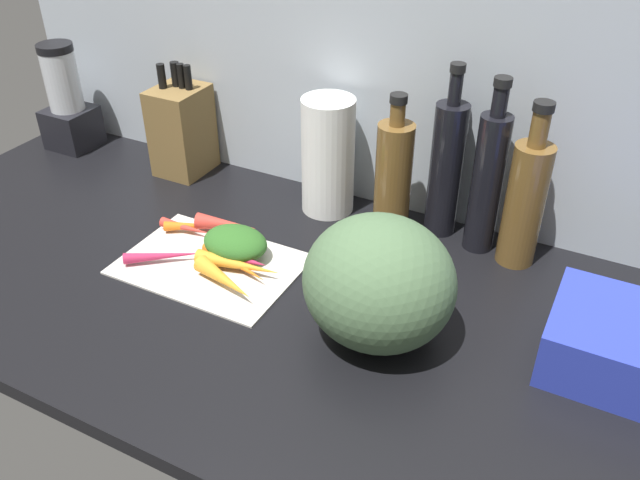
{
  "coord_description": "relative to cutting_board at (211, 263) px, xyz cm",
  "views": [
    {
      "loc": [
        55.76,
        -81.42,
        74.68
      ],
      "look_at": [
        11.03,
        4.67,
        9.68
      ],
      "focal_mm": 37.07,
      "sensor_mm": 36.0,
      "label": 1
    }
  ],
  "objects": [
    {
      "name": "wall_back",
      "position": [
        10.32,
        38.17,
        29.6
      ],
      "size": [
        170.0,
        3.0,
        60.0
      ],
      "primitive_type": "cube",
      "color": "#ADB7C1",
      "rests_on": "ground_plane"
    },
    {
      "name": "carrot_6",
      "position": [
        -8.78,
        7.68,
        1.43
      ],
      "size": [
        12.78,
        8.09,
        2.07
      ],
      "primitive_type": "cone",
      "rotation": [
        0.0,
        1.57,
        0.49
      ],
      "color": "orange",
      "rests_on": "cutting_board"
    },
    {
      "name": "bottle_3",
      "position": [
        51.28,
        28.6,
        12.8
      ],
      "size": [
        7.27,
        7.27,
        32.4
      ],
      "color": "brown",
      "rests_on": "ground_plane"
    },
    {
      "name": "carrot_5",
      "position": [
        6.6,
        -0.53,
        1.92
      ],
      "size": [
        17.13,
        5.59,
        3.04
      ],
      "primitive_type": "cone",
      "rotation": [
        0.0,
        1.57,
        0.15
      ],
      "color": "orange",
      "rests_on": "cutting_board"
    },
    {
      "name": "carrot_2",
      "position": [
        5.49,
        0.18,
        1.63
      ],
      "size": [
        16.59,
        6.71,
        2.47
      ],
      "primitive_type": "cone",
      "rotation": [
        0.0,
        1.57,
        -0.26
      ],
      "color": "orange",
      "rests_on": "cutting_board"
    },
    {
      "name": "blender_appliance",
      "position": [
        -61.65,
        27.22,
        10.96
      ],
      "size": [
        11.11,
        11.11,
        26.4
      ],
      "color": "black",
      "rests_on": "ground_plane"
    },
    {
      "name": "paper_towel_roll",
      "position": [
        10.06,
        29.17,
        12.17
      ],
      "size": [
        11.14,
        11.14,
        25.14
      ],
      "primitive_type": "cylinder",
      "color": "white",
      "rests_on": "ground_plane"
    },
    {
      "name": "carrot_greens_pile",
      "position": [
        3.11,
        4.09,
        3.16
      ],
      "size": [
        13.03,
        10.03,
        5.51
      ],
      "primitive_type": "ellipsoid",
      "color": "#2D6023",
      "rests_on": "cutting_board"
    },
    {
      "name": "carrot_0",
      "position": [
        6.21,
        1.21,
        2.07
      ],
      "size": [
        10.64,
        4.33,
        3.35
      ],
      "primitive_type": "cone",
      "rotation": [
        0.0,
        1.57,
        0.1
      ],
      "color": "#B2264C",
      "rests_on": "cutting_board"
    },
    {
      "name": "carrot_1",
      "position": [
        -3.1,
        10.01,
        2.13
      ],
      "size": [
        13.11,
        6.37,
        3.46
      ],
      "primitive_type": "cone",
      "rotation": [
        0.0,
        1.57,
        0.24
      ],
      "color": "red",
      "rests_on": "cutting_board"
    },
    {
      "name": "bottle_2",
      "position": [
        43.61,
        29.9,
        14.53
      ],
      "size": [
        5.99,
        5.99,
        34.95
      ],
      "color": "black",
      "rests_on": "ground_plane"
    },
    {
      "name": "ground_plane",
      "position": [
        10.32,
        -0.33,
        -1.9
      ],
      "size": [
        170.0,
        80.0,
        3.0
      ],
      "primitive_type": "cube",
      "color": "black"
    },
    {
      "name": "bottle_1",
      "position": [
        34.82,
        32.15,
        14.12
      ],
      "size": [
        6.52,
        6.52,
        35.33
      ],
      "color": "black",
      "rests_on": "ground_plane"
    },
    {
      "name": "winter_squash",
      "position": [
        36.16,
        -3.96,
        10.64
      ],
      "size": [
        24.68,
        23.12,
        22.08
      ],
      "primitive_type": "ellipsoid",
      "color": "#4C6B47",
      "rests_on": "ground_plane"
    },
    {
      "name": "bottle_0",
      "position": [
        25.91,
        26.94,
        12.08
      ],
      "size": [
        7.31,
        7.31,
        29.72
      ],
      "color": "brown",
      "rests_on": "ground_plane"
    },
    {
      "name": "carrot_7",
      "position": [
        -10.45,
        6.11,
        1.44
      ],
      "size": [
        11.59,
        2.93,
        2.09
      ],
      "primitive_type": "cone",
      "rotation": [
        0.0,
        1.57,
        0.07
      ],
      "color": "red",
      "rests_on": "cutting_board"
    },
    {
      "name": "cutting_board",
      "position": [
        0.0,
        0.0,
        0.0
      ],
      "size": [
        33.67,
        23.67,
        0.8
      ],
      "primitive_type": "cube",
      "color": "beige",
      "rests_on": "ground_plane"
    },
    {
      "name": "carrot_4",
      "position": [
        -7.93,
        -3.92,
        1.49
      ],
      "size": [
        13.8,
        10.51,
        2.18
      ],
      "primitive_type": "cone",
      "rotation": [
        0.0,
        1.57,
        0.61
      ],
      "color": "#B2264C",
      "rests_on": "cutting_board"
    },
    {
      "name": "carrot_3",
      "position": [
        7.05,
        -5.51,
        2.05
      ],
      "size": [
        14.7,
        7.6,
        3.31
      ],
      "primitive_type": "cone",
      "rotation": [
        0.0,
        1.57,
        -0.32
      ],
      "color": "orange",
      "rests_on": "cutting_board"
    },
    {
      "name": "knife_block",
      "position": [
        -28.0,
        29.5,
        10.18
      ],
      "size": [
        10.82,
        12.79,
        26.03
      ],
      "color": "brown",
      "rests_on": "ground_plane"
    }
  ]
}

